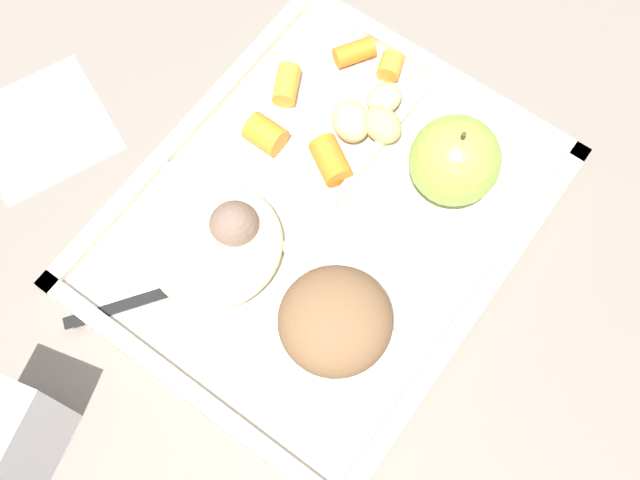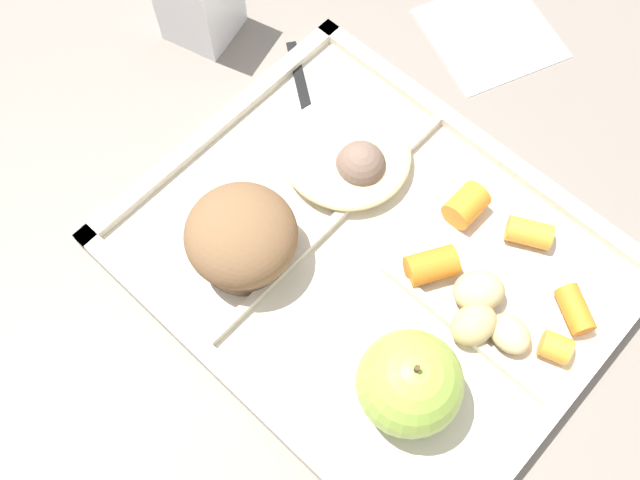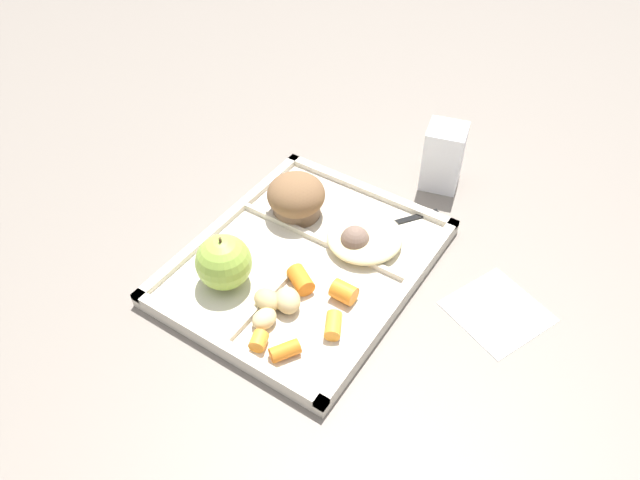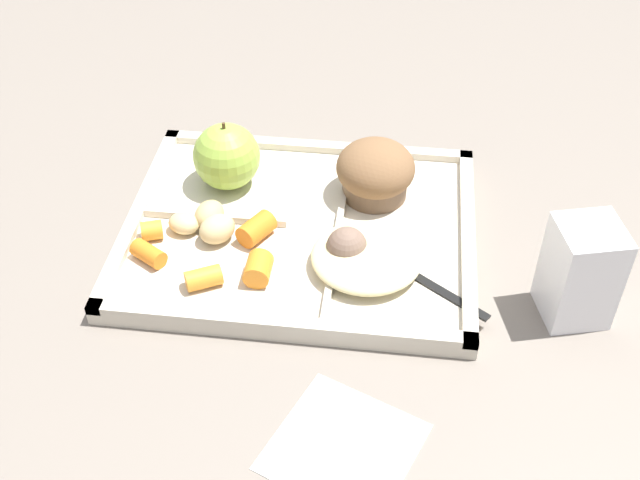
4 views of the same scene
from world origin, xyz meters
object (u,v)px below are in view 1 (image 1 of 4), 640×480
object	(u,v)px
plastic_fork	(181,288)
lunch_tray	(323,221)
green_apple	(455,161)
bran_muffin	(335,323)
milk_carton	(5,428)

from	to	relation	value
plastic_fork	lunch_tray	bearing A→B (deg)	154.43
green_apple	plastic_fork	bearing A→B (deg)	-30.39
green_apple	bran_muffin	bearing A→B (deg)	0.00
bran_muffin	plastic_fork	size ratio (longest dim) A/B	0.60
bran_muffin	lunch_tray	bearing A→B (deg)	-138.51
green_apple	milk_carton	xyz separation A→B (m)	(0.35, -0.14, 0.00)
milk_carton	green_apple	bearing A→B (deg)	144.11
lunch_tray	milk_carton	distance (m)	0.28
lunch_tray	plastic_fork	bearing A→B (deg)	-25.57
lunch_tray	green_apple	world-z (taller)	green_apple
bran_muffin	milk_carton	xyz separation A→B (m)	(0.19, -0.14, 0.01)
green_apple	bran_muffin	xyz separation A→B (m)	(0.16, 0.00, -0.01)
green_apple	plastic_fork	xyz separation A→B (m)	(0.20, -0.12, -0.03)
lunch_tray	bran_muffin	size ratio (longest dim) A/B	4.26
lunch_tray	bran_muffin	xyz separation A→B (m)	(0.07, 0.06, 0.04)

